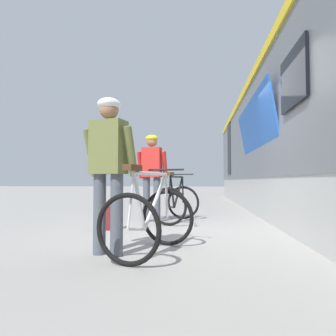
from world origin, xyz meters
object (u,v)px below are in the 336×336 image
(cyclist_far_in_red, at_px, (152,170))
(water_bottle_near_the_bikes, at_px, (193,221))
(bicycle_far_black, at_px, (176,202))
(backpack_on_platform, at_px, (106,218))
(cyclist_near_in_olive, at_px, (109,160))
(bicycle_near_silver, at_px, (150,218))

(cyclist_far_in_red, distance_m, water_bottle_near_the_bikes, 1.40)
(bicycle_far_black, bearing_deg, cyclist_far_in_red, 177.76)
(backpack_on_platform, bearing_deg, cyclist_near_in_olive, -90.04)
(bicycle_far_black, bearing_deg, bicycle_near_silver, -92.11)
(bicycle_near_silver, relative_size, bicycle_far_black, 1.02)
(cyclist_far_in_red, xyz_separation_m, bicycle_near_silver, (0.40, -2.70, -0.65))
(cyclist_near_in_olive, height_order, backpack_on_platform, cyclist_near_in_olive)
(bicycle_far_black, relative_size, water_bottle_near_the_bikes, 6.05)
(cyclist_near_in_olive, xyz_separation_m, backpack_on_platform, (-0.54, 1.67, -0.85))
(cyclist_near_in_olive, distance_m, cyclist_far_in_red, 2.76)
(bicycle_far_black, bearing_deg, water_bottle_near_the_bikes, -59.13)
(backpack_on_platform, bearing_deg, bicycle_near_silver, -76.04)
(cyclist_near_in_olive, distance_m, bicycle_far_black, 2.87)
(cyclist_far_in_red, bearing_deg, bicycle_near_silver, -81.53)
(bicycle_near_silver, distance_m, backpack_on_platform, 1.91)
(cyclist_near_in_olive, height_order, water_bottle_near_the_bikes, cyclist_near_in_olive)
(bicycle_near_silver, relative_size, backpack_on_platform, 3.06)
(cyclist_near_in_olive, xyz_separation_m, bicycle_near_silver, (0.46, 0.06, -0.65))
(backpack_on_platform, xyz_separation_m, water_bottle_near_the_bikes, (1.44, 0.50, -0.10))
(bicycle_near_silver, relative_size, water_bottle_near_the_bikes, 6.18)
(water_bottle_near_the_bikes, bearing_deg, cyclist_far_in_red, 145.03)
(backpack_on_platform, distance_m, water_bottle_near_the_bikes, 1.53)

